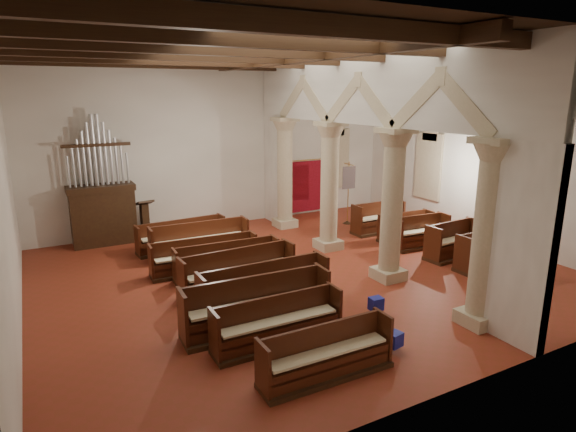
# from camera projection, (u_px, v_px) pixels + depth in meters

# --- Properties ---
(floor) EXTENTS (14.00, 14.00, 0.00)m
(floor) POSITION_uv_depth(u_px,v_px,m) (303.00, 273.00, 13.56)
(floor) COLOR maroon
(floor) RESTS_ON ground
(ceiling) EXTENTS (14.00, 14.00, 0.00)m
(ceiling) POSITION_uv_depth(u_px,v_px,m) (305.00, 48.00, 12.07)
(ceiling) COLOR black
(ceiling) RESTS_ON wall_back
(wall_back) EXTENTS (14.00, 0.02, 6.00)m
(wall_back) POSITION_uv_depth(u_px,v_px,m) (223.00, 146.00, 17.93)
(wall_back) COLOR white
(wall_back) RESTS_ON floor
(wall_front) EXTENTS (14.00, 0.02, 6.00)m
(wall_front) POSITION_uv_depth(u_px,v_px,m) (492.00, 217.00, 7.70)
(wall_front) COLOR white
(wall_front) RESTS_ON floor
(wall_left) EXTENTS (0.02, 12.00, 6.00)m
(wall_left) POSITION_uv_depth(u_px,v_px,m) (1.00, 192.00, 9.60)
(wall_left) COLOR white
(wall_left) RESTS_ON floor
(wall_right) EXTENTS (0.02, 12.00, 6.00)m
(wall_right) POSITION_uv_depth(u_px,v_px,m) (486.00, 152.00, 16.03)
(wall_right) COLOR white
(wall_right) RESTS_ON floor
(ceiling_beams) EXTENTS (13.80, 11.80, 0.30)m
(ceiling_beams) POSITION_uv_depth(u_px,v_px,m) (305.00, 56.00, 12.11)
(ceiling_beams) COLOR #332110
(ceiling_beams) RESTS_ON wall_back
(arcade) EXTENTS (0.90, 11.90, 6.00)m
(arcade) POSITION_uv_depth(u_px,v_px,m) (360.00, 143.00, 13.50)
(arcade) COLOR #C4AF92
(arcade) RESTS_ON floor
(window_right_a) EXTENTS (0.03, 1.00, 2.20)m
(window_right_a) POSITION_uv_depth(u_px,v_px,m) (522.00, 183.00, 14.94)
(window_right_a) COLOR #2C6454
(window_right_a) RESTS_ON wall_right
(window_right_b) EXTENTS (0.03, 1.00, 2.20)m
(window_right_b) POSITION_uv_depth(u_px,v_px,m) (429.00, 166.00, 18.35)
(window_right_b) COLOR #2C6454
(window_right_b) RESTS_ON wall_right
(window_back) EXTENTS (1.00, 0.03, 2.20)m
(window_back) POSITION_uv_depth(u_px,v_px,m) (335.00, 159.00, 20.41)
(window_back) COLOR #2C6454
(window_back) RESTS_ON wall_back
(pipe_organ) EXTENTS (2.10, 0.85, 4.40)m
(pipe_organ) POSITION_uv_depth(u_px,v_px,m) (102.00, 204.00, 15.85)
(pipe_organ) COLOR #332110
(pipe_organ) RESTS_ON floor
(lectern) EXTENTS (0.62, 0.64, 1.39)m
(lectern) POSITION_uv_depth(u_px,v_px,m) (145.00, 222.00, 16.65)
(lectern) COLOR #331D10
(lectern) RESTS_ON floor
(dossal_curtain) EXTENTS (1.80, 0.07, 2.17)m
(dossal_curtain) POSITION_uv_depth(u_px,v_px,m) (305.00, 186.00, 19.93)
(dossal_curtain) COLOR maroon
(dossal_curtain) RESTS_ON floor
(processional_banner) EXTENTS (0.55, 0.70, 2.41)m
(processional_banner) POSITION_uv_depth(u_px,v_px,m) (348.00, 203.00, 18.44)
(processional_banner) COLOR #332110
(processional_banner) RESTS_ON floor
(hymnal_box_a) EXTENTS (0.33, 0.29, 0.29)m
(hymnal_box_a) POSITION_uv_depth(u_px,v_px,m) (395.00, 339.00, 9.40)
(hymnal_box_a) COLOR navy
(hymnal_box_a) RESTS_ON floor
(hymnal_box_b) EXTENTS (0.31, 0.25, 0.30)m
(hymnal_box_b) POSITION_uv_depth(u_px,v_px,m) (376.00, 304.00, 10.98)
(hymnal_box_b) COLOR #151691
(hymnal_box_b) RESTS_ON floor
(hymnal_box_c) EXTENTS (0.38, 0.31, 0.37)m
(hymnal_box_c) POSITION_uv_depth(u_px,v_px,m) (283.00, 272.00, 12.80)
(hymnal_box_c) COLOR #161698
(hymnal_box_c) RESTS_ON floor
(tube_heater_a) EXTENTS (1.08, 0.26, 0.11)m
(tube_heater_a) POSITION_uv_depth(u_px,v_px,m) (354.00, 359.00, 8.85)
(tube_heater_a) COLOR white
(tube_heater_a) RESTS_ON floor
(tube_heater_b) EXTENTS (0.97, 0.23, 0.10)m
(tube_heater_b) POSITION_uv_depth(u_px,v_px,m) (324.00, 349.00, 9.22)
(tube_heater_b) COLOR silver
(tube_heater_b) RESTS_ON floor
(nave_pew_0) EXTENTS (2.55, 0.66, 0.96)m
(nave_pew_0) POSITION_uv_depth(u_px,v_px,m) (327.00, 361.00, 8.52)
(nave_pew_0) COLOR #332110
(nave_pew_0) RESTS_ON floor
(nave_pew_1) EXTENTS (2.73, 0.68, 0.99)m
(nave_pew_1) POSITION_uv_depth(u_px,v_px,m) (278.00, 329.00, 9.63)
(nave_pew_1) COLOR #332110
(nave_pew_1) RESTS_ON floor
(nave_pew_2) EXTENTS (3.27, 0.90, 1.15)m
(nave_pew_2) POSITION_uv_depth(u_px,v_px,m) (257.00, 313.00, 10.23)
(nave_pew_2) COLOR #332110
(nave_pew_2) RESTS_ON floor
(nave_pew_3) EXTENTS (3.13, 0.76, 1.13)m
(nave_pew_3) POSITION_uv_depth(u_px,v_px,m) (265.00, 295.00, 11.14)
(nave_pew_3) COLOR #332110
(nave_pew_3) RESTS_ON floor
(nave_pew_4) EXTENTS (3.05, 0.84, 1.08)m
(nave_pew_4) POSITION_uv_depth(u_px,v_px,m) (239.00, 277.00, 12.27)
(nave_pew_4) COLOR #332110
(nave_pew_4) RESTS_ON floor
(nave_pew_5) EXTENTS (2.94, 0.79, 0.97)m
(nave_pew_5) POSITION_uv_depth(u_px,v_px,m) (228.00, 266.00, 13.19)
(nave_pew_5) COLOR #332110
(nave_pew_5) RESTS_ON floor
(nave_pew_6) EXTENTS (3.05, 0.79, 0.97)m
(nave_pew_6) POSITION_uv_depth(u_px,v_px,m) (205.00, 261.00, 13.60)
(nave_pew_6) COLOR #332110
(nave_pew_6) RESTS_ON floor
(nave_pew_7) EXTENTS (3.05, 0.81, 1.07)m
(nave_pew_7) POSITION_uv_depth(u_px,v_px,m) (200.00, 245.00, 14.82)
(nave_pew_7) COLOR #332110
(nave_pew_7) RESTS_ON floor
(nave_pew_8) EXTENTS (2.91, 0.84, 0.96)m
(nave_pew_8) POSITION_uv_depth(u_px,v_px,m) (182.00, 240.00, 15.51)
(nave_pew_8) COLOR #332110
(nave_pew_8) RESTS_ON floor
(aisle_pew_0) EXTENTS (2.08, 0.76, 1.10)m
(aisle_pew_0) POSITION_uv_depth(u_px,v_px,m) (487.00, 256.00, 13.81)
(aisle_pew_0) COLOR #332110
(aisle_pew_0) RESTS_ON floor
(aisle_pew_1) EXTENTS (1.99, 0.87, 1.11)m
(aisle_pew_1) POSITION_uv_depth(u_px,v_px,m) (453.00, 246.00, 14.73)
(aisle_pew_1) COLOR #332110
(aisle_pew_1) RESTS_ON floor
(aisle_pew_2) EXTENTS (2.01, 0.82, 1.05)m
(aisle_pew_2) POSITION_uv_depth(u_px,v_px,m) (420.00, 237.00, 15.72)
(aisle_pew_2) COLOR #332110
(aisle_pew_2) RESTS_ON floor
(aisle_pew_3) EXTENTS (2.02, 0.75, 0.96)m
(aisle_pew_3) POSITION_uv_depth(u_px,v_px,m) (406.00, 231.00, 16.47)
(aisle_pew_3) COLOR #332110
(aisle_pew_3) RESTS_ON floor
(aisle_pew_4) EXTENTS (1.99, 0.73, 1.09)m
(aisle_pew_4) POSITION_uv_depth(u_px,v_px,m) (378.00, 223.00, 17.38)
(aisle_pew_4) COLOR #332110
(aisle_pew_4) RESTS_ON floor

